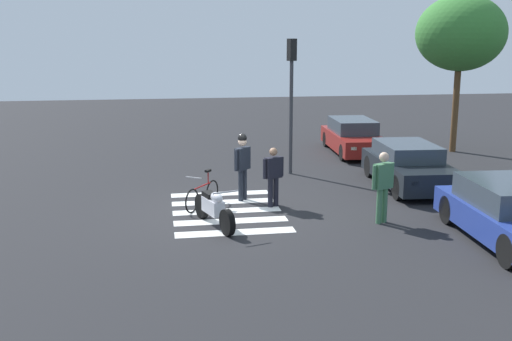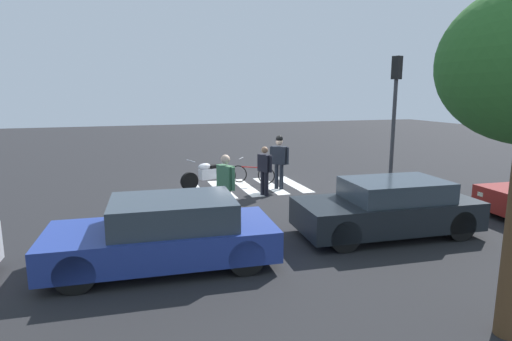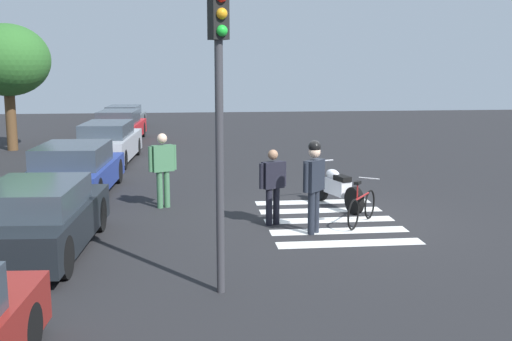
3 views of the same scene
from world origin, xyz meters
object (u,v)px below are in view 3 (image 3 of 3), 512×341
Objects in this scene: leaning_bicycle at (362,208)px; officer_on_foot at (314,179)px; police_motorcycle at (337,188)px; car_black_suv at (38,219)px; car_red_convertible at (120,126)px; traffic_light_pole at (219,95)px; car_blue_hatchback at (75,170)px; car_silver_sedan at (108,143)px; pedestrian_bystander at (163,165)px; officer_by_motorcycle at (273,183)px; car_grey_coupe at (124,118)px.

officer_on_foot is (-0.60, 1.16, 0.75)m from leaning_bicycle.
car_black_suv is (-3.03, 6.20, 0.19)m from police_motorcycle.
car_black_suv is (-1.38, 6.35, 0.28)m from leaning_bicycle.
traffic_light_pole reaches higher than car_red_convertible.
car_blue_hatchback is 5.35m from car_silver_sedan.
officer_on_foot reaches higher than pedestrian_bystander.
car_silver_sedan is 5.81m from car_red_convertible.
officer_by_motorcycle is 4.73m from car_black_suv.
car_red_convertible is at bearing 19.14° from officer_on_foot.
car_silver_sedan is at bearing 16.54° from pedestrian_bystander.
officer_on_foot is at bearing 117.40° from leaning_bicycle.
car_silver_sedan is at bearing 0.01° from car_black_suv.
car_grey_coupe is 0.96× the size of traffic_light_pole.
traffic_light_pole reaches higher than car_silver_sedan.
car_blue_hatchback is (4.40, 5.41, -0.47)m from officer_on_foot.
leaning_bicycle is at bearing -174.81° from police_motorcycle.
car_silver_sedan is at bearing -2.36° from car_blue_hatchback.
car_blue_hatchback is 1.00× the size of traffic_light_pole.
car_blue_hatchback is at bearing 177.64° from car_silver_sedan.
officer_on_foot is at bearing -81.50° from car_black_suv.
car_silver_sedan is (7.49, 6.20, 0.22)m from police_motorcycle.
car_red_convertible is at bearing 17.56° from officer_by_motorcycle.
car_silver_sedan is at bearing 34.78° from leaning_bicycle.
officer_by_motorcycle reaches higher than car_blue_hatchback.
officer_on_foot is 21.44m from car_grey_coupe.
car_black_suv reaches higher than car_grey_coupe.
car_grey_coupe reaches higher than police_motorcycle.
traffic_light_pole is (-5.72, -1.05, 1.93)m from pedestrian_bystander.
car_silver_sedan is at bearing 39.62° from police_motorcycle.
car_red_convertible is at bearing -0.06° from car_blue_hatchback.
traffic_light_pole is (-23.75, -3.65, 2.37)m from car_grey_coupe.
car_black_suv is 0.98× the size of traffic_light_pole.
police_motorcycle is 6.77m from car_blue_hatchback.
car_red_convertible reaches higher than car_blue_hatchback.
leaning_bicycle is 0.76× the size of officer_on_foot.
car_red_convertible is at bearing 25.73° from police_motorcycle.
traffic_light_pole is (-5.34, 3.04, 2.50)m from police_motorcycle.
leaning_bicycle is 1.51m from officer_on_foot.
traffic_light_pole reaches higher than police_motorcycle.
leaning_bicycle is 7.59m from car_blue_hatchback.
police_motorcycle is at bearing 5.19° from leaning_bicycle.
pedestrian_bystander reaches higher than car_blue_hatchback.
officer_by_motorcycle is at bearing -162.44° from car_red_convertible.
traffic_light_pole reaches higher than officer_on_foot.
pedestrian_bystander is at bearing 49.42° from officer_on_foot.
police_motorcycle is 1.46× the size of leaning_bicycle.
car_silver_sedan is at bearing 13.85° from traffic_light_pole.
car_blue_hatchback is at bearing -179.06° from car_grey_coupe.
officer_on_foot is 5.26m from car_black_suv.
leaning_bicycle is at bearing -156.32° from car_red_convertible.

